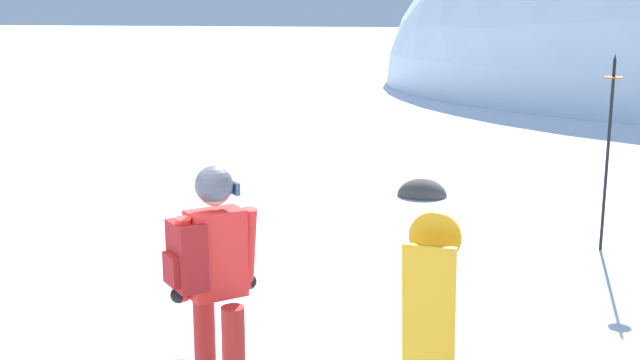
{
  "coord_description": "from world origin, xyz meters",
  "views": [
    {
      "loc": [
        2.64,
        -3.73,
        2.66
      ],
      "look_at": [
        0.18,
        3.71,
        1.0
      ],
      "focal_mm": 44.19,
      "sensor_mm": 36.0,
      "label": 1
    }
  ],
  "objects": [
    {
      "name": "piste_marker_far",
      "position": [
        2.98,
        5.52,
        1.26
      ],
      "size": [
        0.2,
        0.2,
        2.23
      ],
      "color": "black",
      "rests_on": "ground"
    },
    {
      "name": "rock_dark",
      "position": [
        0.51,
        7.58,
        0.0
      ],
      "size": [
        0.74,
        0.63,
        0.52
      ],
      "color": "#4C4742",
      "rests_on": "ground"
    },
    {
      "name": "snowboarder_main",
      "position": [
        0.44,
        0.69,
        0.92
      ],
      "size": [
        1.46,
        1.3,
        1.71
      ],
      "color": "blue",
      "rests_on": "ground"
    }
  ]
}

